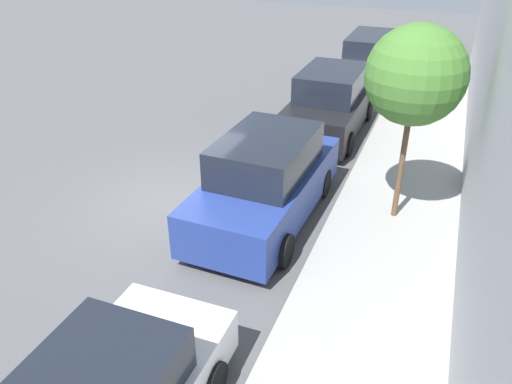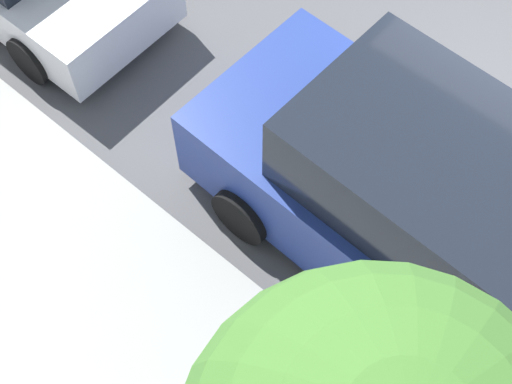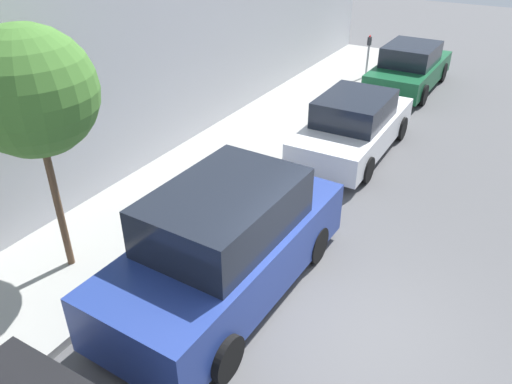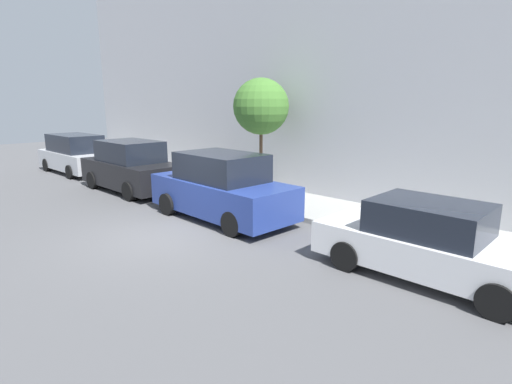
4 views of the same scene
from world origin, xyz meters
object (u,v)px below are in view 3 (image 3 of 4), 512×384
parked_sedan_nearest (410,68)px  parked_sedan_second (354,126)px  parked_suv_third (226,245)px  street_tree (31,92)px  parking_meter_near (368,52)px

parked_sedan_nearest → parked_sedan_second: same height
parked_suv_third → parked_sedan_nearest: bearing=-88.7°
parked_sedan_second → parked_suv_third: 6.14m
street_tree → parked_suv_third: bearing=-160.7°
parked_sedan_second → street_tree: 7.95m
parked_suv_third → parking_meter_near: 12.12m
parked_sedan_second → parked_suv_third: (-0.13, 6.14, 0.21)m
parked_suv_third → street_tree: size_ratio=1.18×
parking_meter_near → parked_sedan_nearest: bearing=177.0°
parked_sedan_second → parking_meter_near: (1.69, -5.84, 0.33)m
parking_meter_near → street_tree: 13.14m
parking_meter_near → street_tree: size_ratio=0.36×
parked_suv_third → parking_meter_near: bearing=-81.4°
parked_suv_third → parking_meter_near: parked_suv_third is taller
parked_suv_third → street_tree: bearing=19.3°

